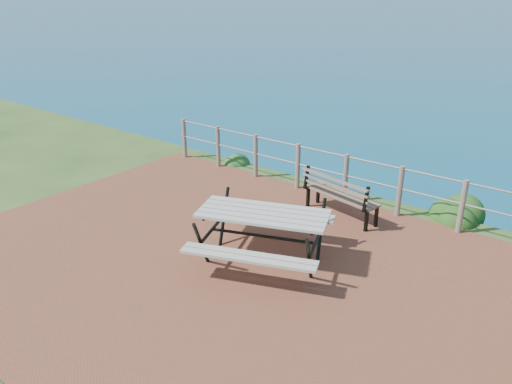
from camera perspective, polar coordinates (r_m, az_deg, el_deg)
ground at (r=7.91m, az=-1.85°, el=-8.79°), size 10.00×7.00×0.12m
safety_railing at (r=10.20m, az=10.21°, el=1.88°), size 9.40×0.10×1.00m
picnic_table at (r=7.85m, az=0.81°, el=-4.51°), size 2.18×1.65×0.85m
park_bench at (r=9.49m, az=9.79°, el=0.35°), size 1.60×0.69×0.88m
shrub_lip_west at (r=12.43m, az=-1.59°, el=3.22°), size 0.66×0.66×0.35m
shrub_lip_east at (r=10.26m, az=21.64°, el=-2.78°), size 0.82×0.82×0.58m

